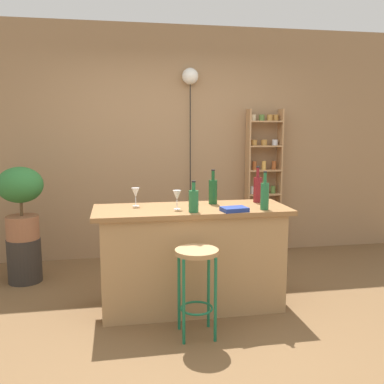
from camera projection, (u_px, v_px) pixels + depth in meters
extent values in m
plane|color=brown|center=(198.00, 320.00, 3.54)|extent=(12.00, 12.00, 0.00)
cube|color=#997551|center=(168.00, 143.00, 5.23)|extent=(6.40, 0.10, 2.80)
cube|color=#A87F51|center=(191.00, 260.00, 3.77)|extent=(1.56, 0.58, 0.86)
cube|color=olive|center=(191.00, 210.00, 3.70)|extent=(1.69, 0.63, 0.04)
cylinder|color=#196642|center=(184.00, 302.00, 3.11)|extent=(0.02, 0.02, 0.65)
cylinder|color=#196642|center=(215.00, 300.00, 3.15)|extent=(0.02, 0.02, 0.65)
cylinder|color=#196642|center=(179.00, 290.00, 3.34)|extent=(0.02, 0.02, 0.65)
cylinder|color=#196642|center=(209.00, 288.00, 3.38)|extent=(0.02, 0.02, 0.65)
torus|color=#196642|center=(197.00, 308.00, 3.26)|extent=(0.26, 0.26, 0.02)
cylinder|color=#A87F51|center=(197.00, 252.00, 3.19)|extent=(0.33, 0.33, 0.03)
cube|color=tan|center=(247.00, 183.00, 5.32)|extent=(0.02, 0.17, 1.82)
cube|color=tan|center=(279.00, 182.00, 5.40)|extent=(0.02, 0.17, 1.82)
cube|color=tan|center=(262.00, 240.00, 5.47)|extent=(0.40, 0.17, 0.02)
cylinder|color=silver|center=(252.00, 236.00, 5.45)|extent=(0.06, 0.06, 0.10)
cylinder|color=beige|center=(262.00, 236.00, 5.46)|extent=(0.06, 0.06, 0.10)
cylinder|color=gold|center=(271.00, 235.00, 5.49)|extent=(0.06, 0.06, 0.10)
cube|color=tan|center=(262.00, 217.00, 5.43)|extent=(0.40, 0.17, 0.02)
cylinder|color=silver|center=(252.00, 213.00, 5.39)|extent=(0.07, 0.07, 0.10)
cylinder|color=silver|center=(258.00, 213.00, 5.41)|extent=(0.07, 0.07, 0.10)
cylinder|color=#AD7A38|center=(266.00, 213.00, 5.43)|extent=(0.07, 0.07, 0.10)
cylinder|color=brown|center=(274.00, 212.00, 5.45)|extent=(0.07, 0.07, 0.10)
cube|color=tan|center=(263.00, 194.00, 5.38)|extent=(0.40, 0.17, 0.02)
cylinder|color=silver|center=(252.00, 190.00, 5.35)|extent=(0.06, 0.06, 0.09)
cylinder|color=#AD7A38|center=(263.00, 190.00, 5.36)|extent=(0.06, 0.06, 0.09)
cylinder|color=#4C7033|center=(273.00, 190.00, 5.39)|extent=(0.06, 0.06, 0.09)
cube|color=tan|center=(264.00, 170.00, 5.34)|extent=(0.40, 0.17, 0.02)
cylinder|color=#994C23|center=(254.00, 166.00, 5.30)|extent=(0.05, 0.05, 0.11)
cylinder|color=gold|center=(264.00, 165.00, 5.32)|extent=(0.05, 0.05, 0.11)
cylinder|color=#994C23|center=(274.00, 165.00, 5.34)|extent=(0.05, 0.05, 0.11)
cube|color=tan|center=(264.00, 146.00, 5.29)|extent=(0.40, 0.17, 0.02)
cylinder|color=#AD7A38|center=(254.00, 143.00, 5.25)|extent=(0.07, 0.07, 0.07)
cylinder|color=#AD7A38|center=(264.00, 143.00, 5.28)|extent=(0.07, 0.07, 0.07)
cylinder|color=silver|center=(275.00, 142.00, 5.32)|extent=(0.07, 0.07, 0.07)
cube|color=tan|center=(265.00, 121.00, 5.25)|extent=(0.40, 0.17, 0.02)
cylinder|color=beige|center=(253.00, 118.00, 5.21)|extent=(0.07, 0.07, 0.07)
cylinder|color=#4C7033|center=(262.00, 118.00, 5.22)|extent=(0.07, 0.07, 0.07)
cylinder|color=#AD7A38|center=(270.00, 118.00, 5.24)|extent=(0.07, 0.07, 0.07)
cylinder|color=#AD7A38|center=(276.00, 118.00, 5.27)|extent=(0.07, 0.07, 0.07)
cylinder|color=#2D2823|center=(25.00, 260.00, 4.41)|extent=(0.34, 0.34, 0.46)
cylinder|color=#935B3D|center=(23.00, 227.00, 4.36)|extent=(0.33, 0.33, 0.24)
cylinder|color=brown|center=(21.00, 208.00, 4.33)|extent=(0.03, 0.03, 0.16)
ellipsoid|color=#2D7033|center=(20.00, 185.00, 4.29)|extent=(0.46, 0.41, 0.37)
cylinder|color=#236638|center=(194.00, 201.00, 3.49)|extent=(0.08, 0.08, 0.18)
cylinder|color=#236638|center=(194.00, 186.00, 3.47)|extent=(0.03, 0.03, 0.07)
cylinder|color=black|center=(194.00, 181.00, 3.46)|extent=(0.03, 0.03, 0.01)
cylinder|color=maroon|center=(257.00, 190.00, 3.95)|extent=(0.08, 0.08, 0.23)
cylinder|color=maroon|center=(258.00, 172.00, 3.93)|extent=(0.03, 0.03, 0.09)
cylinder|color=black|center=(258.00, 167.00, 3.92)|extent=(0.03, 0.03, 0.01)
cylinder|color=#194C23|center=(213.00, 192.00, 3.87)|extent=(0.08, 0.08, 0.22)
cylinder|color=#194C23|center=(213.00, 175.00, 3.85)|extent=(0.03, 0.03, 0.08)
cylinder|color=black|center=(213.00, 170.00, 3.84)|extent=(0.03, 0.03, 0.01)
cylinder|color=#236638|center=(265.00, 196.00, 3.59)|extent=(0.07, 0.07, 0.23)
cylinder|color=#236638|center=(265.00, 178.00, 3.57)|extent=(0.03, 0.03, 0.09)
cylinder|color=black|center=(265.00, 172.00, 3.56)|extent=(0.03, 0.03, 0.01)
cylinder|color=silver|center=(177.00, 209.00, 3.62)|extent=(0.06, 0.06, 0.00)
cylinder|color=silver|center=(177.00, 204.00, 3.62)|extent=(0.01, 0.01, 0.07)
cone|color=silver|center=(177.00, 195.00, 3.60)|extent=(0.07, 0.07, 0.08)
cylinder|color=silver|center=(136.00, 206.00, 3.77)|extent=(0.06, 0.06, 0.00)
cylinder|color=silver|center=(136.00, 202.00, 3.76)|extent=(0.01, 0.01, 0.07)
cone|color=silver|center=(136.00, 193.00, 3.75)|extent=(0.07, 0.07, 0.08)
cube|color=navy|center=(234.00, 209.00, 3.53)|extent=(0.23, 0.18, 0.03)
cylinder|color=black|center=(190.00, 168.00, 5.21)|extent=(0.01, 0.01, 2.20)
sphere|color=white|center=(190.00, 76.00, 5.05)|extent=(0.20, 0.20, 0.20)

